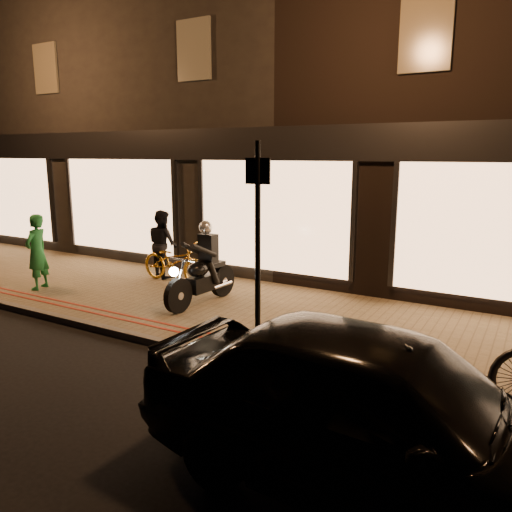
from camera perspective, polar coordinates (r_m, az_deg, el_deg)
The scene contains 11 objects.
ground at distance 8.07m, azimuth -11.85°, elevation -10.06°, with size 90.00×90.00×0.00m, color black.
sidewalk at distance 9.53m, azimuth -3.80°, elevation -6.02°, with size 50.00×4.00×0.12m, color #756348.
kerb_stone at distance 8.08m, azimuth -11.63°, elevation -9.56°, with size 50.00×0.14×0.12m, color #59544C.
red_kerb_lines at distance 8.41m, azimuth -9.37°, elevation -8.15°, with size 50.00×0.26×0.01m.
building_row at distance 15.43m, azimuth 11.20°, elevation 16.27°, with size 48.00×10.11×8.50m.
motorcycle at distance 9.53m, azimuth -6.12°, elevation -1.86°, with size 0.60×1.94×1.59m.
sign_post at distance 6.85m, azimuth 0.20°, elevation 1.95°, with size 0.35×0.09×3.00m.
bicycle_gold at distance 11.23m, azimuth -9.31°, elevation -0.63°, with size 0.62×1.79×0.94m, color gold.
person_green at distance 11.45m, azimuth -23.75°, elevation 0.42°, with size 0.58×0.38×1.59m, color #1F7638.
person_dark at distance 11.71m, azimuth -10.61°, elevation 1.39°, with size 0.76×0.59×1.56m, color black.
parked_car at distance 4.66m, azimuth 13.81°, elevation -16.79°, with size 1.80×4.46×1.52m, color black.
Camera 1 is at (5.09, -5.52, 2.96)m, focal length 35.00 mm.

